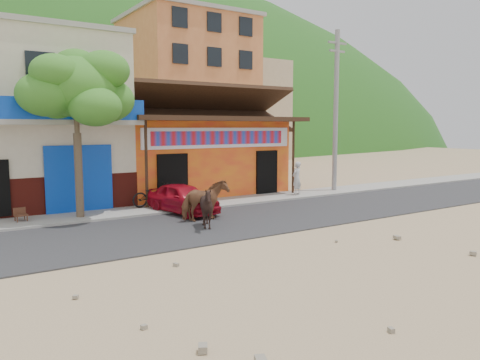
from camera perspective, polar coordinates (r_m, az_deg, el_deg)
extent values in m
plane|color=#9E825B|center=(14.69, 5.02, -6.65)|extent=(120.00, 120.00, 0.00)
cube|color=#28282B|center=(16.67, -0.33, -4.97)|extent=(60.00, 5.00, 0.04)
cube|color=gray|center=(19.64, -5.91, -3.14)|extent=(60.00, 2.00, 0.12)
cube|color=orange|center=(23.89, -6.13, 2.76)|extent=(8.00, 6.00, 3.60)
cube|color=beige|center=(21.48, -24.39, 6.35)|extent=(7.00, 6.00, 7.00)
cube|color=#CC723F|center=(39.58, -6.48, 10.29)|extent=(9.00, 9.00, 12.00)
cube|color=tan|center=(49.24, -0.21, 8.41)|extent=(8.00, 8.00, 10.00)
cylinder|color=gray|center=(24.27, 11.60, 8.21)|extent=(0.24, 0.24, 8.00)
imported|color=brown|center=(16.52, -4.30, -2.52)|extent=(1.74, 0.89, 1.42)
imported|color=black|center=(15.30, -4.05, -3.38)|extent=(1.56, 1.49, 1.35)
imported|color=#A50B1B|center=(18.05, -6.99, -2.21)|extent=(1.92, 3.58, 1.16)
imported|color=black|center=(19.28, -10.43, -1.78)|extent=(1.84, 0.69, 0.96)
imported|color=silver|center=(22.38, 6.93, 0.22)|extent=(0.67, 0.55, 1.58)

